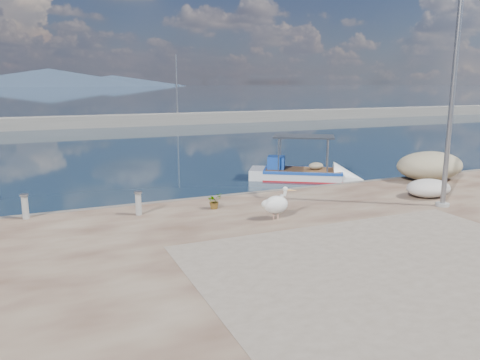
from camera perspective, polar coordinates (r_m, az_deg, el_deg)
name	(u,v)px	position (r m, az deg, el deg)	size (l,w,h in m)	color
ground	(295,253)	(12.97, 6.71, -8.82)	(1400.00, 1400.00, 0.00)	#162635
quay_patch	(403,270)	(11.10, 19.25, -10.27)	(9.00, 7.00, 0.01)	gray
breakwater	(103,121)	(51.01, -16.37, 6.90)	(120.00, 2.20, 7.50)	gray
mountains	(44,78)	(660.59, -22.78, 11.35)	(370.00, 280.00, 22.00)	#28384C
boat_right	(302,176)	(22.49, 7.51, 0.53)	(5.21, 4.12, 2.45)	white
pelican	(277,204)	(14.08, 4.48, -2.94)	(1.06, 0.68, 1.00)	tan
lamp_post	(451,106)	(16.61, 24.30, 8.19)	(0.44, 0.96, 7.00)	gray
bollard_near	(138,202)	(14.85, -12.29, -2.66)	(0.25, 0.25, 0.75)	gray
bollard_far	(25,205)	(15.53, -24.74, -2.83)	(0.25, 0.25, 0.77)	gray
potted_plant	(214,201)	(15.29, -3.15, -2.56)	(0.47, 0.41, 0.52)	#33722D
net_pile_c	(430,166)	(21.36, 22.12, 1.63)	(3.03, 2.17, 1.19)	#BBB18B
net_pile_d	(428,188)	(18.15, 21.97, -0.92)	(1.71, 1.28, 0.64)	silver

